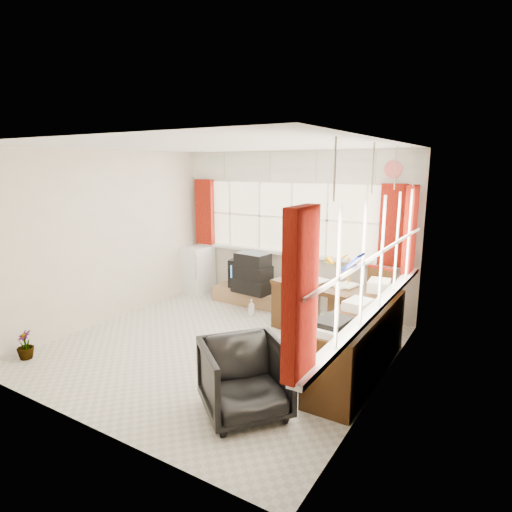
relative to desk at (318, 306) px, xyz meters
The scene contains 20 objects.
ground 1.44m from the desk, 128.93° to the right, with size 4.00×4.00×0.00m, color beige.
room_walls 1.77m from the desk, 128.93° to the right, with size 4.00×4.00×4.00m.
window_back 1.35m from the desk, 134.97° to the left, with size 3.70×0.12×3.60m.
window_right 1.62m from the desk, 44.98° to the right, with size 0.12×3.70×3.60m.
curtains 1.08m from the desk, 69.22° to the right, with size 3.83×3.83×1.15m.
overhead_cabinets 1.86m from the desk, 40.28° to the right, with size 3.98×3.98×0.48m.
desk is the anchor object (origin of this frame).
desk_lamp 0.72m from the desk, 16.54° to the left, with size 0.18×0.17×0.43m.
task_chair 0.77m from the desk, 18.90° to the left, with size 0.50×0.52×0.96m.
office_chair 2.18m from the desk, 84.63° to the right, with size 0.74×0.76×0.70m, color black.
radiator 0.23m from the desk, 140.61° to the right, with size 0.41×0.21×0.59m.
credenza 1.23m from the desk, 45.46° to the right, with size 0.50×2.00×0.85m.
file_tray 1.85m from the desk, 62.79° to the right, with size 0.28×0.35×0.12m, color black.
tv_bench 1.58m from the desk, 155.54° to the left, with size 1.40×0.50×0.25m, color #916948.
crt_tv 1.78m from the desk, 155.43° to the left, with size 0.59×0.56×0.47m.
hifi_stack 1.43m from the desk, 160.57° to the left, with size 0.66×0.45×0.65m.
mini_fridge 2.75m from the desk, 165.91° to the left, with size 0.53×0.54×0.84m.
spray_bottle_a 1.16m from the desk, behind, with size 0.10×0.10×0.26m, color silver.
spray_bottle_b 0.73m from the desk, 137.65° to the left, with size 0.08×0.08×0.18m, color #7FBEB9.
flower_vase 3.71m from the desk, 136.02° to the right, with size 0.20×0.20×0.35m, color black.
Camera 1 is at (3.04, -4.14, 2.28)m, focal length 30.00 mm.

